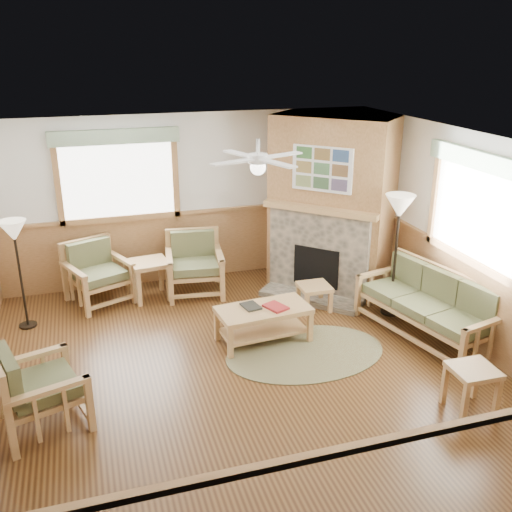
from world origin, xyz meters
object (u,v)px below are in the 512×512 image
object	(u,v)px
sofa	(426,306)
armchair_left	(40,386)
end_table_chairs	(150,280)
floor_lamp_right	(395,256)
armchair_back_right	(195,265)
floor_lamp_left	(20,275)
footstool	(314,297)
coffee_table	(263,324)
armchair_back_left	(98,274)
end_table_sofa	(471,389)

from	to	relation	value
sofa	armchair_left	distance (m)	4.82
end_table_chairs	floor_lamp_right	xyz separation A→B (m)	(3.26, -1.56, 0.59)
sofa	armchair_back_right	size ratio (longest dim) A/B	2.05
end_table_chairs	armchair_left	bearing A→B (deg)	-117.55
armchair_left	floor_lamp_left	distance (m)	2.40
floor_lamp_left	armchair_back_right	bearing A→B (deg)	9.74
armchair_back_right	footstool	bearing A→B (deg)	-28.05
sofa	armchair_back_right	bearing A→B (deg)	-144.30
armchair_back_right	coffee_table	world-z (taller)	armchair_back_right
armchair_back_left	footstool	size ratio (longest dim) A/B	2.08
sofa	armchair_left	bearing A→B (deg)	-97.50
sofa	floor_lamp_left	world-z (taller)	floor_lamp_left
armchair_back_left	sofa	bearing A→B (deg)	-53.17
armchair_back_right	floor_lamp_right	distance (m)	3.03
armchair_back_left	end_table_sofa	xyz separation A→B (m)	(3.63, -3.97, -0.20)
end_table_chairs	footstool	world-z (taller)	end_table_chairs
sofa	floor_lamp_left	distance (m)	5.44
end_table_chairs	end_table_sofa	distance (m)	4.83
coffee_table	end_table_sofa	size ratio (longest dim) A/B	2.32
end_table_chairs	armchair_back_left	bearing A→B (deg)	173.14
coffee_table	armchair_back_right	bearing A→B (deg)	101.85
armchair_left	end_table_chairs	distance (m)	3.16
coffee_table	end_table_chairs	world-z (taller)	end_table_chairs
sofa	end_table_sofa	distance (m)	1.65
floor_lamp_left	armchair_back_left	bearing A→B (deg)	27.37
sofa	armchair_back_right	world-z (taller)	armchair_back_right
end_table_sofa	footstool	bearing A→B (deg)	102.91
armchair_left	floor_lamp_left	size ratio (longest dim) A/B	0.59
sofa	end_table_chairs	size ratio (longest dim) A/B	3.19
floor_lamp_left	sofa	bearing A→B (deg)	-20.10
armchair_back_left	end_table_chairs	world-z (taller)	armchair_back_left
end_table_sofa	footstool	world-z (taller)	end_table_sofa
end_table_sofa	sofa	bearing A→B (deg)	73.99
sofa	armchair_left	world-z (taller)	armchair_left
armchair_back_left	floor_lamp_left	distance (m)	1.18
end_table_sofa	armchair_left	bearing A→B (deg)	165.99
footstool	sofa	bearing A→B (deg)	-47.63
sofa	end_table_chairs	world-z (taller)	sofa
floor_lamp_left	floor_lamp_right	distance (m)	5.15
armchair_back_left	armchair_back_right	size ratio (longest dim) A/B	0.97
sofa	end_table_chairs	xyz separation A→B (m)	(-3.34, 2.30, -0.14)
armchair_back_right	coffee_table	distance (m)	1.88
armchair_back_left	armchair_left	xyz separation A→B (m)	(-0.71, -2.89, -0.00)
footstool	armchair_back_right	bearing A→B (deg)	144.86
armchair_back_left	armchair_left	world-z (taller)	armchair_back_left
floor_lamp_right	end_table_chairs	bearing A→B (deg)	154.52
coffee_table	end_table_sofa	xyz separation A→B (m)	(1.64, -2.09, 0.02)
sofa	footstool	distance (m)	1.64
sofa	floor_lamp_right	size ratio (longest dim) A/B	1.09
armchair_left	floor_lamp_right	world-z (taller)	floor_lamp_right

